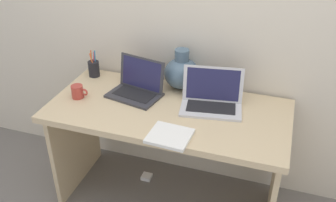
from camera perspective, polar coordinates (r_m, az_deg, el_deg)
ground_plane at (r=2.74m, az=0.00°, el=-14.45°), size 6.00×6.00×0.00m
back_wall at (r=2.41m, az=2.91°, el=12.76°), size 4.40×0.04×2.40m
desk at (r=2.36m, az=0.00°, el=-4.45°), size 1.44×0.68×0.75m
laptop_left at (r=2.40m, az=-4.57°, el=2.41°), size 0.36×0.28×0.23m
laptop_right at (r=2.28m, az=6.61°, el=0.59°), size 0.39×0.29×0.23m
green_vase at (r=2.45m, az=2.06°, el=4.33°), size 0.23×0.23×0.26m
notebook_stack at (r=2.02m, az=0.26°, el=-5.27°), size 0.23×0.21×0.02m
coffee_mug at (r=2.43m, az=-13.40°, el=1.38°), size 0.11×0.07×0.08m
pen_cup at (r=2.67m, az=-11.08°, el=4.83°), size 0.08×0.08×0.19m
power_brick at (r=2.88m, az=-3.23°, el=-11.30°), size 0.07×0.07×0.03m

